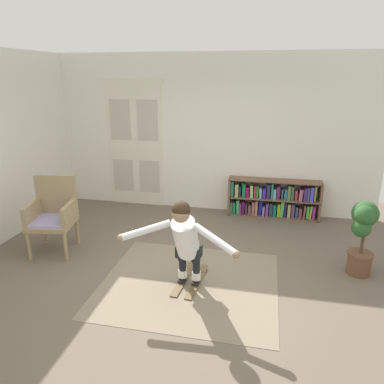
{
  "coord_description": "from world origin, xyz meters",
  "views": [
    {
      "loc": [
        0.99,
        -3.98,
        2.51
      ],
      "look_at": [
        0.07,
        0.36,
        1.05
      ],
      "focal_mm": 33.47,
      "sensor_mm": 36.0,
      "label": 1
    }
  ],
  "objects": [
    {
      "name": "double_door",
      "position": [
        -1.52,
        2.54,
        1.23
      ],
      "size": [
        1.22,
        0.05,
        2.45
      ],
      "color": "silver",
      "rests_on": "ground"
    },
    {
      "name": "wicker_chair",
      "position": [
        -2.01,
        0.37,
        0.58
      ],
      "size": [
        0.7,
        0.7,
        1.1
      ],
      "color": "#9C855D",
      "rests_on": "ground"
    },
    {
      "name": "skis_pair",
      "position": [
        0.15,
        -0.11,
        0.02
      ],
      "size": [
        0.34,
        0.76,
        0.07
      ],
      "color": "brown",
      "rests_on": "rug"
    },
    {
      "name": "back_wall",
      "position": [
        0.0,
        2.6,
        1.45
      ],
      "size": [
        6.0,
        0.1,
        2.9
      ],
      "primitive_type": "cube",
      "color": "silver",
      "rests_on": "ground"
    },
    {
      "name": "bookshelf",
      "position": [
        1.16,
        2.39,
        0.32
      ],
      "size": [
        1.66,
        0.3,
        0.7
      ],
      "color": "brown",
      "rests_on": "ground"
    },
    {
      "name": "ground_plane",
      "position": [
        0.0,
        0.0,
        0.0
      ],
      "size": [
        7.2,
        7.2,
        0.0
      ],
      "primitive_type": "plane",
      "color": "#675A4C"
    },
    {
      "name": "rug",
      "position": [
        0.15,
        -0.14,
        0.0
      ],
      "size": [
        2.18,
        1.94,
        0.01
      ],
      "primitive_type": "cube",
      "color": "gray",
      "rests_on": "ground"
    },
    {
      "name": "person_skier",
      "position": [
        0.13,
        -0.3,
        0.71
      ],
      "size": [
        1.41,
        0.7,
        1.13
      ],
      "color": "white",
      "rests_on": "skis_pair"
    },
    {
      "name": "potted_plant",
      "position": [
        2.27,
        0.6,
        0.59
      ],
      "size": [
        0.35,
        0.44,
        0.97
      ],
      "color": "brown",
      "rests_on": "ground"
    }
  ]
}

